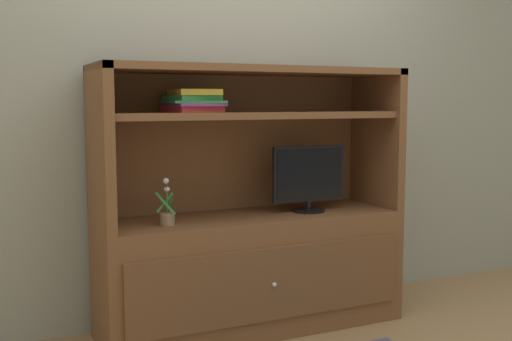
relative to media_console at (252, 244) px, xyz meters
name	(u,v)px	position (x,y,z in m)	size (l,w,h in m)	color
painted_rear_wall	(227,76)	(0.00, 0.34, 0.93)	(6.00, 0.10, 2.80)	gray
media_console	(252,244)	(0.00, 0.00, 0.00)	(1.68, 0.53, 1.44)	brown
tv_monitor	(309,177)	(0.33, -0.04, 0.36)	(0.44, 0.19, 0.37)	black
potted_plant	(167,214)	(-0.50, -0.07, 0.22)	(0.10, 0.09, 0.24)	#8C7251
magazine_stack	(193,101)	(-0.34, -0.01, 0.78)	(0.28, 0.35, 0.12)	red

